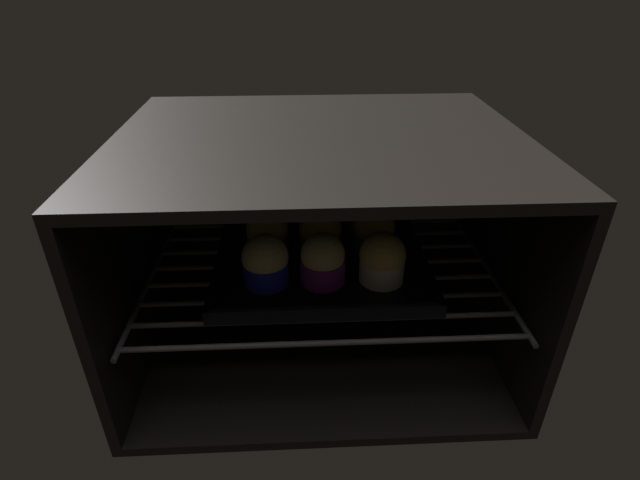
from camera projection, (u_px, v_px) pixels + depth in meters
The scene contains 12 objects.
oven_cavity at pixel (319, 234), 81.96cm from camera, with size 59.00×47.00×37.00cm.
oven_rack at pixel (320, 264), 80.00cm from camera, with size 54.80×42.00×0.80cm.
baking_tray at pixel (320, 254), 80.66cm from camera, with size 33.24×33.24×2.20cm.
muffin_row0_col0 at pixel (265, 262), 71.02cm from camera, with size 6.87×6.87×7.87cm.
muffin_row0_col1 at pixel (323, 260), 71.40cm from camera, with size 6.71×6.71×7.85cm.
muffin_row0_col2 at pixel (382, 259), 71.71cm from camera, with size 6.92×6.92×7.82cm.
muffin_row1_col0 at pixel (267, 234), 78.12cm from camera, with size 6.81×6.81×7.92cm.
muffin_row1_col1 at pixel (319, 233), 78.28cm from camera, with size 6.94×6.94×8.06cm.
muffin_row1_col2 at pixel (373, 230), 79.15cm from camera, with size 7.00×7.00×8.03cm.
muffin_row2_col0 at pixel (269, 213), 85.31cm from camera, with size 6.71×6.71×7.48cm.
muffin_row2_col1 at pixel (319, 209), 85.72cm from camera, with size 6.71×6.71×7.98cm.
muffin_row2_col2 at pixel (363, 209), 86.14cm from camera, with size 6.71×6.71×7.83cm.
Camera 1 is at (-3.40, -45.13, 57.16)cm, focal length 27.28 mm.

